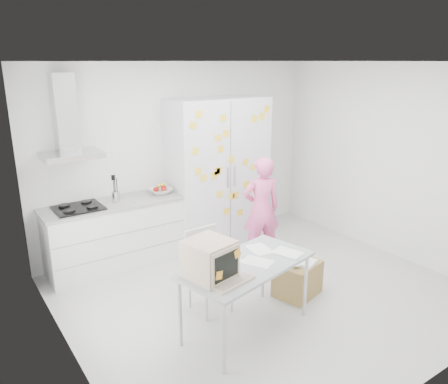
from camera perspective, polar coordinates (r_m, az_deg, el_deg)
floor at (r=5.48m, az=5.21°, el=-13.04°), size 4.50×4.00×0.02m
walls at (r=5.49m, az=0.81°, el=2.48°), size 4.52×4.01×2.70m
ceiling at (r=4.75m, az=6.10°, el=16.61°), size 4.50×4.00×0.02m
counter_run at (r=6.07m, az=-14.02°, el=-5.34°), size 1.84×0.63×1.28m
range_hood at (r=5.69m, az=-19.86°, el=8.24°), size 0.70×0.48×1.01m
tall_cabinet at (r=6.56m, az=-0.79°, el=2.62°), size 1.50×0.68×2.20m
person at (r=6.07m, az=4.89°, el=-2.23°), size 0.62×0.50×1.47m
desk at (r=4.22m, az=0.07°, el=-9.29°), size 1.53×0.99×1.12m
chair at (r=4.94m, az=-2.28°, el=-9.43°), size 0.43×0.43×0.93m
cardboard_box at (r=5.39m, az=9.58°, el=-10.99°), size 0.61×0.54×0.45m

